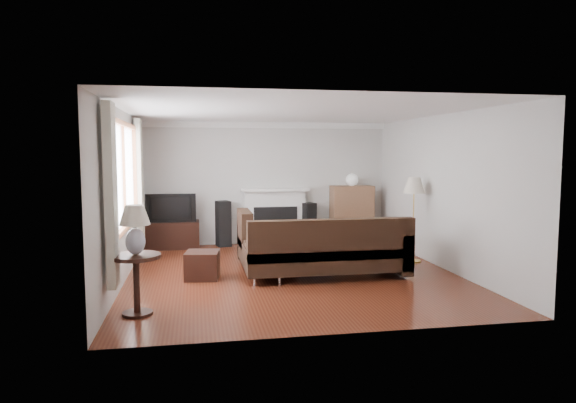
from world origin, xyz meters
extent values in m
cube|color=#562213|center=(0.00, 0.00, 0.00)|extent=(5.10, 5.60, 0.04)
cube|color=white|center=(0.00, 0.00, 2.50)|extent=(5.10, 5.60, 0.04)
cube|color=beige|center=(0.00, 2.75, 1.25)|extent=(5.00, 0.04, 2.50)
cube|color=beige|center=(0.00, -2.75, 1.25)|extent=(5.00, 0.04, 2.50)
cube|color=beige|center=(-2.50, 0.00, 1.25)|extent=(0.04, 5.50, 2.50)
cube|color=beige|center=(2.50, 0.00, 1.25)|extent=(0.04, 5.50, 2.50)
cube|color=#945637|center=(-2.45, -0.20, 1.55)|extent=(0.12, 2.74, 1.54)
cube|color=beige|center=(-2.40, -1.72, 1.40)|extent=(0.10, 0.35, 2.10)
cube|color=beige|center=(-2.40, 1.32, 1.40)|extent=(0.10, 0.35, 2.10)
cube|color=white|center=(0.15, 2.64, 0.57)|extent=(1.40, 0.26, 1.15)
cube|color=black|center=(-1.94, 2.48, 0.27)|extent=(1.07, 0.48, 0.53)
imported|color=black|center=(-1.94, 2.48, 0.81)|extent=(0.96, 0.13, 0.55)
cube|color=black|center=(-0.92, 2.54, 0.46)|extent=(0.32, 0.36, 0.91)
cube|color=black|center=(0.84, 2.55, 0.42)|extent=(0.32, 0.34, 0.84)
cube|color=brown|center=(1.76, 2.51, 0.59)|extent=(0.86, 0.41, 1.19)
sphere|color=white|center=(1.76, 2.51, 1.32)|extent=(0.25, 0.25, 0.25)
cube|color=black|center=(0.48, -0.29, 0.43)|extent=(2.68, 1.96, 0.86)
cube|color=#9E714B|center=(0.47, 1.01, 0.21)|extent=(1.19, 0.83, 0.42)
cube|color=black|center=(-1.38, -0.10, 0.21)|extent=(0.55, 0.55, 0.41)
cube|color=gold|center=(2.22, 0.46, 0.73)|extent=(0.44, 0.44, 1.46)
cube|color=black|center=(-2.15, -1.71, 0.36)|extent=(0.57, 0.57, 0.71)
cube|color=silver|center=(-2.15, -1.71, 0.99)|extent=(0.35, 0.35, 0.57)
camera|label=1|loc=(-1.46, -7.75, 1.89)|focal=32.00mm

